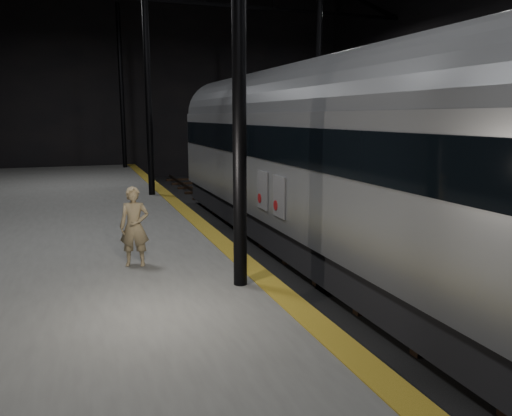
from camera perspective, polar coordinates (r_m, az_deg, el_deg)
name	(u,v)px	position (r m, az deg, el deg)	size (l,w,h in m)	color
ground	(320,260)	(15.07, 7.38, -5.92)	(44.00, 44.00, 0.00)	black
platform_left	(48,270)	(13.41, -22.68, -6.51)	(9.00, 43.80, 1.00)	#52524F
tactile_strip	(214,236)	(13.68, -4.77, -3.20)	(0.50, 43.80, 0.01)	olive
track	(320,258)	(15.05, 7.38, -5.67)	(2.40, 43.00, 0.24)	#3F3328
train	(315,152)	(14.95, 6.78, 6.41)	(3.20, 21.39, 5.72)	#ABAFB4
woman	(134,227)	(11.12, -13.73, -2.07)	(0.63, 0.42, 1.74)	#98835D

